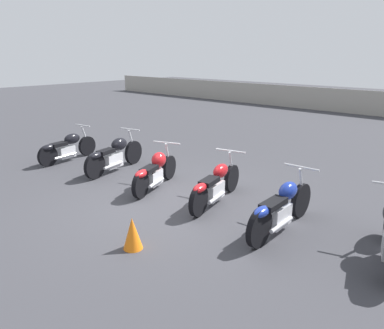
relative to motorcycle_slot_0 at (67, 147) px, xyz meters
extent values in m
plane|color=#38383D|center=(4.36, -0.21, -0.40)|extent=(60.00, 60.00, 0.00)
cylinder|color=black|center=(-0.12, 0.73, -0.11)|extent=(0.19, 0.59, 0.58)
cylinder|color=black|center=(0.10, -0.64, -0.11)|extent=(0.19, 0.59, 0.58)
cube|color=silver|center=(0.00, -0.03, -0.14)|extent=(0.27, 0.52, 0.32)
ellipsoid|color=black|center=(-0.03, 0.21, 0.21)|extent=(0.33, 0.55, 0.30)
cube|color=black|center=(0.04, -0.26, 0.14)|extent=(0.31, 0.49, 0.10)
ellipsoid|color=black|center=(0.09, -0.59, 0.12)|extent=(0.27, 0.47, 0.16)
cylinder|color=silver|center=(-0.10, 0.63, 0.53)|extent=(0.59, 0.13, 0.04)
cylinder|color=silver|center=(-0.11, 0.68, 0.21)|extent=(0.09, 0.25, 0.63)
cylinder|color=silver|center=(0.14, -0.15, -0.20)|extent=(0.18, 0.72, 0.07)
cylinder|color=black|center=(1.62, 1.10, -0.08)|extent=(0.24, 0.65, 0.65)
cylinder|color=black|center=(1.95, -0.38, -0.08)|extent=(0.24, 0.65, 0.65)
cube|color=silver|center=(1.80, 0.28, -0.11)|extent=(0.32, 0.58, 0.36)
ellipsoid|color=black|center=(1.74, 0.54, 0.28)|extent=(0.39, 0.58, 0.33)
cube|color=black|center=(1.86, 0.03, 0.20)|extent=(0.34, 0.51, 0.10)
ellipsoid|color=black|center=(1.94, -0.34, 0.18)|extent=(0.29, 0.47, 0.16)
cylinder|color=silver|center=(1.64, 1.00, 0.60)|extent=(0.62, 0.17, 0.04)
cylinder|color=silver|center=(1.63, 1.05, 0.26)|extent=(0.10, 0.26, 0.66)
cylinder|color=silver|center=(1.95, 0.16, -0.17)|extent=(0.21, 0.66, 0.07)
cylinder|color=black|center=(3.30, 0.84, -0.11)|extent=(0.29, 0.59, 0.59)
cylinder|color=black|center=(3.76, -0.46, -0.11)|extent=(0.29, 0.59, 0.59)
cube|color=silver|center=(3.55, 0.12, -0.14)|extent=(0.36, 0.54, 0.32)
ellipsoid|color=red|center=(3.48, 0.35, 0.22)|extent=(0.43, 0.51, 0.36)
cube|color=black|center=(3.63, -0.10, 0.13)|extent=(0.39, 0.54, 0.10)
ellipsoid|color=red|center=(3.75, -0.41, 0.13)|extent=(0.34, 0.48, 0.16)
cylinder|color=silver|center=(3.33, 0.75, 0.54)|extent=(0.67, 0.27, 0.04)
cylinder|color=silver|center=(3.32, 0.79, 0.22)|extent=(0.13, 0.25, 0.63)
cylinder|color=silver|center=(3.71, 0.03, -0.19)|extent=(0.28, 0.61, 0.07)
cylinder|color=black|center=(4.95, 1.17, -0.10)|extent=(0.23, 0.62, 0.61)
cylinder|color=black|center=(5.29, -0.33, -0.10)|extent=(0.23, 0.62, 0.61)
cube|color=silver|center=(5.14, 0.35, -0.13)|extent=(0.32, 0.58, 0.33)
ellipsoid|color=#AD1419|center=(5.08, 0.60, 0.24)|extent=(0.35, 0.55, 0.29)
cube|color=black|center=(5.19, 0.09, 0.17)|extent=(0.34, 0.54, 0.10)
ellipsoid|color=#AD1419|center=(5.28, -0.28, 0.15)|extent=(0.29, 0.47, 0.16)
cylinder|color=silver|center=(4.97, 1.07, 0.56)|extent=(0.67, 0.18, 0.04)
cylinder|color=silver|center=(4.96, 1.12, 0.23)|extent=(0.10, 0.25, 0.64)
cylinder|color=silver|center=(5.29, 0.22, -0.19)|extent=(0.21, 0.65, 0.07)
cylinder|color=black|center=(6.73, 0.94, -0.07)|extent=(0.12, 0.66, 0.66)
cylinder|color=black|center=(6.78, -0.57, -0.07)|extent=(0.12, 0.66, 0.66)
cube|color=silver|center=(6.76, 0.11, -0.11)|extent=(0.22, 0.55, 0.36)
ellipsoid|color=navy|center=(6.75, 0.37, 0.29)|extent=(0.28, 0.49, 0.31)
cube|color=black|center=(6.76, -0.15, 0.21)|extent=(0.26, 0.60, 0.10)
ellipsoid|color=navy|center=(6.78, -0.52, 0.19)|extent=(0.21, 0.45, 0.16)
cylinder|color=silver|center=(6.73, 0.84, 0.61)|extent=(0.67, 0.06, 0.04)
cylinder|color=silver|center=(6.73, 0.89, 0.27)|extent=(0.06, 0.26, 0.66)
cylinder|color=silver|center=(6.88, -0.04, -0.17)|extent=(0.09, 0.70, 0.07)
cone|color=orange|center=(5.33, -1.96, -0.14)|extent=(0.31, 0.31, 0.53)
camera|label=1|loc=(9.60, -5.27, 2.59)|focal=35.00mm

